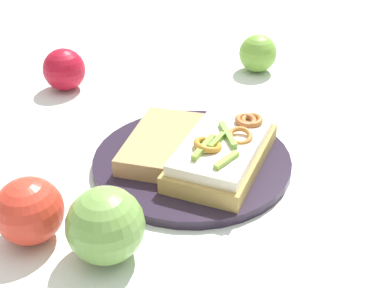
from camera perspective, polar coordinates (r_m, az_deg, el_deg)
ground_plane at (r=0.66m, az=0.00°, el=-2.39°), size 2.00×2.00×0.00m
plate at (r=0.66m, az=0.00°, el=-1.94°), size 0.26×0.26×0.01m
sandwich at (r=0.63m, az=3.56°, el=-0.83°), size 0.18×0.20×0.05m
bread_slice_side at (r=0.66m, az=-3.35°, el=0.11°), size 0.16×0.17×0.02m
apple_0 at (r=0.88m, az=-14.48°, el=8.28°), size 0.10×0.10×0.07m
apple_1 at (r=0.56m, az=-18.21°, el=-7.30°), size 0.10×0.10×0.07m
apple_3 at (r=0.93m, az=7.57°, el=10.28°), size 0.09×0.09×0.07m
apple_4 at (r=0.51m, az=-9.91°, el=-9.18°), size 0.11×0.11×0.08m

